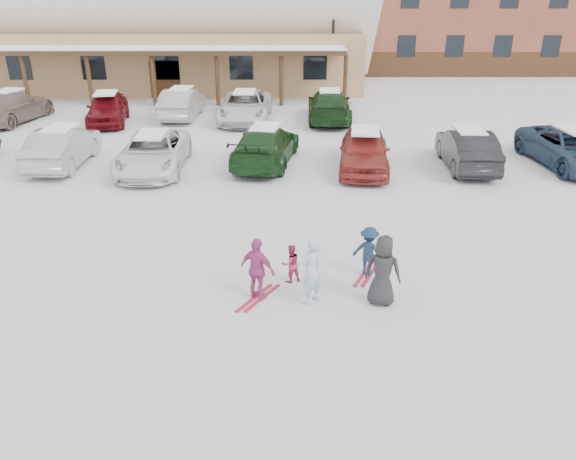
{
  "coord_description": "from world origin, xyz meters",
  "views": [
    {
      "loc": [
        0.25,
        -11.45,
        6.55
      ],
      "look_at": [
        0.3,
        1.0,
        1.0
      ],
      "focal_mm": 35.0,
      "sensor_mm": 36.0,
      "label": 1
    }
  ],
  "objects_px": {
    "adult_skier": "(311,271)",
    "parked_car_7": "(9,107)",
    "parked_car_3": "(266,145)",
    "parked_car_5": "(467,149)",
    "child_navy": "(369,251)",
    "child_magenta": "(258,269)",
    "parked_car_8": "(107,108)",
    "parked_car_9": "(182,103)",
    "bystander_dark": "(383,271)",
    "parked_car_10": "(245,106)",
    "parked_car_1": "(63,147)",
    "lamp_post": "(333,39)",
    "parked_car_2": "(153,152)",
    "toddler_red": "(291,263)",
    "day_lodge": "(146,24)",
    "parked_car_6": "(571,148)",
    "parked_car_11": "(329,106)",
    "parked_car_4": "(364,151)"
  },
  "relations": [
    {
      "from": "day_lodge",
      "to": "parked_car_8",
      "type": "relative_size",
      "value": 6.55
    },
    {
      "from": "child_magenta",
      "to": "parked_car_5",
      "type": "relative_size",
      "value": 0.33
    },
    {
      "from": "parked_car_5",
      "to": "parked_car_10",
      "type": "relative_size",
      "value": 0.83
    },
    {
      "from": "adult_skier",
      "to": "child_magenta",
      "type": "bearing_deg",
      "value": -52.36
    },
    {
      "from": "child_magenta",
      "to": "parked_car_8",
      "type": "xyz_separation_m",
      "value": [
        -8.22,
        16.95,
        0.02
      ]
    },
    {
      "from": "parked_car_6",
      "to": "parked_car_8",
      "type": "xyz_separation_m",
      "value": [
        -19.72,
        7.17,
        0.04
      ]
    },
    {
      "from": "child_magenta",
      "to": "parked_car_10",
      "type": "height_order",
      "value": "parked_car_10"
    },
    {
      "from": "adult_skier",
      "to": "parked_car_10",
      "type": "height_order",
      "value": "adult_skier"
    },
    {
      "from": "parked_car_1",
      "to": "parked_car_5",
      "type": "bearing_deg",
      "value": 178.94
    },
    {
      "from": "child_navy",
      "to": "parked_car_5",
      "type": "bearing_deg",
      "value": -94.71
    },
    {
      "from": "parked_car_4",
      "to": "parked_car_6",
      "type": "bearing_deg",
      "value": 9.99
    },
    {
      "from": "parked_car_7",
      "to": "parked_car_11",
      "type": "relative_size",
      "value": 1.03
    },
    {
      "from": "toddler_red",
      "to": "parked_car_9",
      "type": "relative_size",
      "value": 0.21
    },
    {
      "from": "lamp_post",
      "to": "parked_car_2",
      "type": "bearing_deg",
      "value": -116.75
    },
    {
      "from": "toddler_red",
      "to": "parked_car_10",
      "type": "height_order",
      "value": "parked_car_10"
    },
    {
      "from": "day_lodge",
      "to": "bystander_dark",
      "type": "distance_m",
      "value": 31.02
    },
    {
      "from": "parked_car_8",
      "to": "parked_car_9",
      "type": "distance_m",
      "value": 3.7
    },
    {
      "from": "parked_car_3",
      "to": "parked_car_9",
      "type": "height_order",
      "value": "parked_car_9"
    },
    {
      "from": "parked_car_2",
      "to": "parked_car_8",
      "type": "height_order",
      "value": "parked_car_8"
    },
    {
      "from": "child_navy",
      "to": "parked_car_10",
      "type": "relative_size",
      "value": 0.23
    },
    {
      "from": "toddler_red",
      "to": "parked_car_2",
      "type": "bearing_deg",
      "value": -84.63
    },
    {
      "from": "bystander_dark",
      "to": "parked_car_10",
      "type": "bearing_deg",
      "value": -57.57
    },
    {
      "from": "parked_car_9",
      "to": "parked_car_3",
      "type": "bearing_deg",
      "value": 122.88
    },
    {
      "from": "parked_car_2",
      "to": "parked_car_8",
      "type": "distance_m",
      "value": 8.52
    },
    {
      "from": "parked_car_3",
      "to": "parked_car_5",
      "type": "relative_size",
      "value": 1.13
    },
    {
      "from": "child_navy",
      "to": "parked_car_11",
      "type": "distance_m",
      "value": 16.37
    },
    {
      "from": "day_lodge",
      "to": "parked_car_2",
      "type": "distance_m",
      "value": 19.88
    },
    {
      "from": "parked_car_2",
      "to": "parked_car_4",
      "type": "relative_size",
      "value": 1.11
    },
    {
      "from": "parked_car_8",
      "to": "parked_car_10",
      "type": "bearing_deg",
      "value": -5.15
    },
    {
      "from": "bystander_dark",
      "to": "parked_car_8",
      "type": "height_order",
      "value": "bystander_dark"
    },
    {
      "from": "toddler_red",
      "to": "parked_car_9",
      "type": "distance_m",
      "value": 18.31
    },
    {
      "from": "day_lodge",
      "to": "toddler_red",
      "type": "xyz_separation_m",
      "value": [
        9.36,
        -27.71,
        -3.47
      ]
    },
    {
      "from": "parked_car_5",
      "to": "parked_car_9",
      "type": "bearing_deg",
      "value": -32.22
    },
    {
      "from": "parked_car_5",
      "to": "parked_car_8",
      "type": "bearing_deg",
      "value": -22.02
    },
    {
      "from": "child_navy",
      "to": "parked_car_2",
      "type": "distance_m",
      "value": 10.78
    },
    {
      "from": "bystander_dark",
      "to": "adult_skier",
      "type": "bearing_deg",
      "value": 17.87
    },
    {
      "from": "child_magenta",
      "to": "parked_car_9",
      "type": "xyz_separation_m",
      "value": [
        -4.76,
        18.26,
        0.01
      ]
    },
    {
      "from": "parked_car_9",
      "to": "parked_car_5",
      "type": "bearing_deg",
      "value": 148.07
    },
    {
      "from": "toddler_red",
      "to": "parked_car_10",
      "type": "bearing_deg",
      "value": -107.74
    },
    {
      "from": "adult_skier",
      "to": "parked_car_5",
      "type": "xyz_separation_m",
      "value": [
        6.3,
        9.81,
        -0.06
      ]
    },
    {
      "from": "adult_skier",
      "to": "parked_car_4",
      "type": "relative_size",
      "value": 0.35
    },
    {
      "from": "adult_skier",
      "to": "parked_car_7",
      "type": "distance_m",
      "value": 22.55
    },
    {
      "from": "parked_car_1",
      "to": "parked_car_3",
      "type": "distance_m",
      "value": 7.75
    },
    {
      "from": "child_magenta",
      "to": "parked_car_8",
      "type": "distance_m",
      "value": 18.84
    },
    {
      "from": "parked_car_8",
      "to": "bystander_dark",
      "type": "bearing_deg",
      "value": -66.96
    },
    {
      "from": "parked_car_2",
      "to": "parked_car_7",
      "type": "bearing_deg",
      "value": 137.18
    },
    {
      "from": "parked_car_3",
      "to": "parked_car_6",
      "type": "height_order",
      "value": "parked_car_3"
    },
    {
      "from": "parked_car_5",
      "to": "parked_car_7",
      "type": "xyz_separation_m",
      "value": [
        -20.67,
        7.57,
        0.05
      ]
    },
    {
      "from": "parked_car_8",
      "to": "parked_car_10",
      "type": "xyz_separation_m",
      "value": [
        6.79,
        0.52,
        -0.01
      ]
    },
    {
      "from": "bystander_dark",
      "to": "parked_car_9",
      "type": "distance_m",
      "value": 19.92
    }
  ]
}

